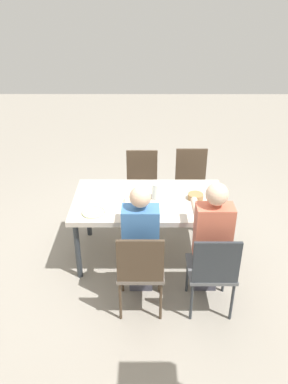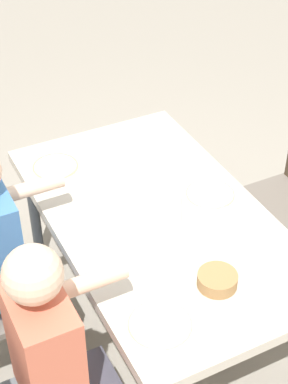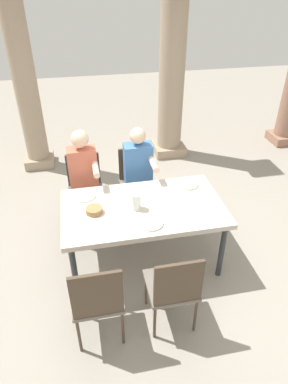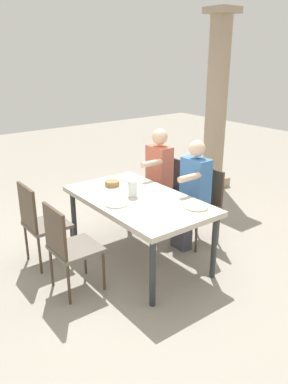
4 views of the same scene
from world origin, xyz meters
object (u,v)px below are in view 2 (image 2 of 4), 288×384
bread_basket (217,280)px  diner_man_white (64,366)px  plate_1 (210,194)px  plate_2 (55,167)px  water_pitcher (171,211)px  diner_woman_green (10,259)px  plate_0 (160,325)px  dining_table (159,226)px

bread_basket → diner_man_white: bearing=95.0°
plate_1 → plate_2: same height
plate_1 → water_pitcher: 0.31m
diner_woman_green → plate_0: 0.80m
plate_1 → bread_basket: (-0.53, 0.29, 0.02)m
diner_woman_green → diner_man_white: diner_man_white is taller
plate_2 → bread_basket: bearing=-164.2°
dining_table → diner_man_white: (-0.57, 0.71, 0.02)m
bread_basket → diner_woman_green: bearing=49.8°
diner_woman_green → plate_2: (0.49, -0.40, 0.07)m
plate_1 → plate_2: (0.57, 0.60, 0.00)m
bread_basket → plate_0: bearing=105.2°
plate_1 → bread_basket: size_ratio=1.43×
dining_table → water_pitcher: water_pitcher is taller
dining_table → diner_woman_green: size_ratio=1.30×
diner_woman_green → plate_2: 0.64m
plate_0 → bread_basket: (0.09, -0.32, 0.02)m
diner_man_white → water_pitcher: (0.49, -0.72, 0.12)m
diner_woman_green → plate_1: 1.01m
dining_table → bread_basket: bearing=-179.4°
plate_0 → plate_1: bearing=-44.6°
dining_table → plate_0: 0.68m
diner_woman_green → water_pitcher: (-0.18, -0.73, 0.14)m
water_pitcher → bread_basket: (-0.43, 0.01, -0.05)m
dining_table → bread_basket: 0.52m
plate_0 → plate_1: size_ratio=1.05×
plate_1 → dining_table: bearing=94.0°
dining_table → bread_basket: (-0.51, -0.01, 0.09)m
plate_0 → diner_man_white: bearing=86.7°
plate_0 → bread_basket: bread_basket is taller
plate_2 → water_pitcher: 0.74m
plate_1 → plate_0: bearing=135.4°
diner_woman_green → dining_table: bearing=-97.7°
dining_table → diner_woman_green: (0.10, 0.71, 0.00)m
diner_man_white → plate_1: size_ratio=5.50×
plate_2 → water_pitcher: bearing=-154.1°
diner_man_white → water_pitcher: bearing=-55.8°
plate_0 → diner_woman_green: bearing=30.1°
diner_woman_green → diner_man_white: bearing=-179.7°
diner_woman_green → bread_basket: 0.94m
dining_table → water_pitcher: (-0.08, -0.02, 0.15)m
diner_man_white → plate_0: bearing=-93.3°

